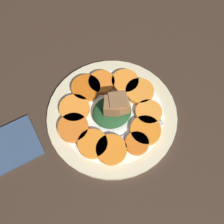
# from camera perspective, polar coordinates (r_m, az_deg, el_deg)

# --- Properties ---
(table_slab) EXTENTS (1.20, 1.20, 0.02)m
(table_slab) POSITION_cam_1_polar(r_m,az_deg,el_deg) (0.68, 0.00, -1.13)
(table_slab) COLOR #38281E
(table_slab) RESTS_ON ground
(plate) EXTENTS (0.31, 0.31, 0.01)m
(plate) POSITION_cam_1_polar(r_m,az_deg,el_deg) (0.67, 0.00, -0.59)
(plate) COLOR beige
(plate) RESTS_ON table_slab
(carrot_slice_0) EXTENTS (0.07, 0.07, 0.01)m
(carrot_slice_0) POSITION_cam_1_polar(r_m,az_deg,el_deg) (0.70, -2.12, 6.07)
(carrot_slice_0) COLOR orange
(carrot_slice_0) RESTS_ON plate
(carrot_slice_1) EXTENTS (0.07, 0.07, 0.01)m
(carrot_slice_1) POSITION_cam_1_polar(r_m,az_deg,el_deg) (0.69, -5.31, 4.91)
(carrot_slice_1) COLOR #D66114
(carrot_slice_1) RESTS_ON plate
(carrot_slice_2) EXTENTS (0.07, 0.07, 0.01)m
(carrot_slice_2) POSITION_cam_1_polar(r_m,az_deg,el_deg) (0.67, -7.62, 0.73)
(carrot_slice_2) COLOR orange
(carrot_slice_2) RESTS_ON plate
(carrot_slice_3) EXTENTS (0.07, 0.07, 0.01)m
(carrot_slice_3) POSITION_cam_1_polar(r_m,az_deg,el_deg) (0.65, -7.87, -3.17)
(carrot_slice_3) COLOR orange
(carrot_slice_3) RESTS_ON plate
(carrot_slice_4) EXTENTS (0.07, 0.07, 0.01)m
(carrot_slice_4) POSITION_cam_1_polar(r_m,az_deg,el_deg) (0.63, -3.96, -6.43)
(carrot_slice_4) COLOR orange
(carrot_slice_4) RESTS_ON plate
(carrot_slice_5) EXTENTS (0.07, 0.07, 0.01)m
(carrot_slice_5) POSITION_cam_1_polar(r_m,az_deg,el_deg) (0.62, -0.13, -7.64)
(carrot_slice_5) COLOR orange
(carrot_slice_5) RESTS_ON plate
(carrot_slice_6) EXTENTS (0.05, 0.05, 0.01)m
(carrot_slice_6) POSITION_cam_1_polar(r_m,az_deg,el_deg) (0.63, 5.07, -6.38)
(carrot_slice_6) COLOR orange
(carrot_slice_6) RESTS_ON plate
(carrot_slice_7) EXTENTS (0.07, 0.07, 0.01)m
(carrot_slice_7) POSITION_cam_1_polar(r_m,az_deg,el_deg) (0.64, 6.82, -3.74)
(carrot_slice_7) COLOR orange
(carrot_slice_7) RESTS_ON plate
(carrot_slice_8) EXTENTS (0.06, 0.06, 0.01)m
(carrot_slice_8) POSITION_cam_1_polar(r_m,az_deg,el_deg) (0.66, 7.44, -0.06)
(carrot_slice_8) COLOR orange
(carrot_slice_8) RESTS_ON plate
(carrot_slice_9) EXTENTS (0.07, 0.07, 0.01)m
(carrot_slice_9) POSITION_cam_1_polar(r_m,az_deg,el_deg) (0.69, 5.62, 4.21)
(carrot_slice_9) COLOR orange
(carrot_slice_9) RESTS_ON plate
(carrot_slice_10) EXTENTS (0.07, 0.07, 0.01)m
(carrot_slice_10) POSITION_cam_1_polar(r_m,az_deg,el_deg) (0.70, 2.67, 6.21)
(carrot_slice_10) COLOR orange
(carrot_slice_10) RESTS_ON plate
(center_pile) EXTENTS (0.09, 0.08, 0.06)m
(center_pile) POSITION_cam_1_polar(r_m,az_deg,el_deg) (0.64, 0.42, 0.70)
(center_pile) COLOR #1E4723
(center_pile) RESTS_ON plate
(fork) EXTENTS (0.17, 0.04, 0.00)m
(fork) POSITION_cam_1_polar(r_m,az_deg,el_deg) (0.64, 3.15, -4.99)
(fork) COLOR #B2B2B7
(fork) RESTS_ON plate
(napkin) EXTENTS (0.18, 0.11, 0.01)m
(napkin) POSITION_cam_1_polar(r_m,az_deg,el_deg) (0.68, -21.81, -7.41)
(napkin) COLOR #334766
(napkin) RESTS_ON table_slab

